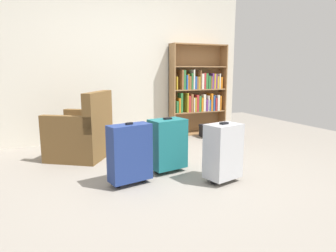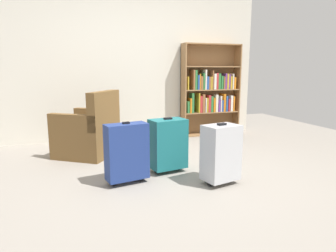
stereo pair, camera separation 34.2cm
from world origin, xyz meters
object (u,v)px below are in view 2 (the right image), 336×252
Objects in this scene: suitcase_silver at (221,153)px; bookshelf at (210,91)px; mug at (123,150)px; suitcase_teal at (168,144)px; armchair at (89,133)px; storage_box at (223,131)px; suitcase_navy_blue at (127,152)px.

bookshelf is at bearing 67.03° from suitcase_silver.
suitcase_teal reaches higher than mug.
armchair is 8.10× the size of mug.
suitcase_teal is at bearing -136.21° from storage_box.
armchair is 2.62× the size of storage_box.
armchair is (-2.21, -0.78, -0.48)m from bookshelf.
storage_box is at bearing 43.79° from suitcase_teal.
armchair is at bearing -160.61° from bookshelf.
suitcase_navy_blue is (-1.90, -1.99, -0.45)m from bookshelf.
bookshelf is 1.68× the size of armchair.
bookshelf is 4.40× the size of storage_box.
mug is 0.18× the size of suitcase_navy_blue.
armchair reaches higher than mug.
bookshelf reaches higher than suitcase_teal.
storage_box is at bearing -76.58° from bookshelf.
bookshelf is at bearing 19.39° from armchair.
suitcase_navy_blue is (0.31, -1.21, 0.03)m from armchair.
bookshelf is 2.49× the size of suitcase_navy_blue.
storage_box is 0.58× the size of suitcase_teal.
suitcase_navy_blue reaches higher than mug.
armchair is 1.29m from suitcase_teal.
armchair is 1.96m from suitcase_silver.
armchair is 0.53m from mug.
suitcase_teal is at bearing 23.39° from suitcase_navy_blue.
bookshelf reaches higher than armchair.
bookshelf is 2.39m from armchair.
mug is 1.68m from suitcase_silver.
suitcase_silver is (0.78, -1.46, 0.29)m from mug.
suitcase_navy_blue is (-0.14, -1.15, 0.29)m from mug.
bookshelf reaches higher than suitcase_silver.
suitcase_navy_blue reaches higher than storage_box.
armchair is at bearing -169.72° from storage_box.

